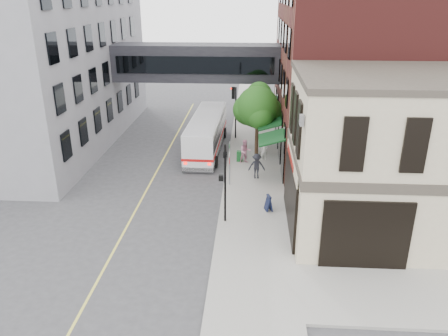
# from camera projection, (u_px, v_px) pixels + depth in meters

# --- Properties ---
(ground) EXTENTS (120.00, 120.00, 0.00)m
(ground) POSITION_uv_depth(u_px,v_px,m) (215.00, 242.00, 22.65)
(ground) COLOR #38383A
(ground) RESTS_ON ground
(sidewalk_main) EXTENTS (4.00, 60.00, 0.15)m
(sidewalk_main) POSITION_uv_depth(u_px,v_px,m) (254.00, 151.00, 35.47)
(sidewalk_main) COLOR gray
(sidewalk_main) RESTS_ON ground
(corner_building) EXTENTS (10.19, 8.12, 8.45)m
(corner_building) POSITION_uv_depth(u_px,v_px,m) (392.00, 156.00, 22.41)
(corner_building) COLOR #B8AB8C
(corner_building) RESTS_ON ground
(brick_building) EXTENTS (13.76, 18.00, 14.00)m
(brick_building) POSITION_uv_depth(u_px,v_px,m) (360.00, 63.00, 33.34)
(brick_building) COLOR #541C1A
(brick_building) RESTS_ON ground
(opposite_building) EXTENTS (14.00, 24.00, 14.00)m
(opposite_building) POSITION_uv_depth(u_px,v_px,m) (24.00, 58.00, 35.84)
(opposite_building) COLOR slate
(opposite_building) RESTS_ON ground
(skyway_bridge) EXTENTS (14.00, 3.18, 3.00)m
(skyway_bridge) POSITION_uv_depth(u_px,v_px,m) (197.00, 62.00, 37.06)
(skyway_bridge) COLOR black
(skyway_bridge) RESTS_ON ground
(traffic_signal_near) EXTENTS (0.44, 0.22, 4.60)m
(traffic_signal_near) POSITION_uv_depth(u_px,v_px,m) (225.00, 174.00, 23.37)
(traffic_signal_near) COLOR black
(traffic_signal_near) RESTS_ON sidewalk_main
(traffic_signal_far) EXTENTS (0.53, 0.28, 4.50)m
(traffic_signal_far) POSITION_uv_depth(u_px,v_px,m) (234.00, 102.00, 37.13)
(traffic_signal_far) COLOR black
(traffic_signal_far) RESTS_ON sidewalk_main
(street_sign_pole) EXTENTS (0.08, 0.75, 3.00)m
(street_sign_pole) POSITION_uv_depth(u_px,v_px,m) (230.00, 159.00, 28.39)
(street_sign_pole) COLOR gray
(street_sign_pole) RESTS_ON sidewalk_main
(street_tree) EXTENTS (3.80, 3.20, 5.60)m
(street_tree) POSITION_uv_depth(u_px,v_px,m) (257.00, 107.00, 33.30)
(street_tree) COLOR #382619
(street_tree) RESTS_ON sidewalk_main
(lane_marking) EXTENTS (0.12, 40.00, 0.01)m
(lane_marking) POSITION_uv_depth(u_px,v_px,m) (159.00, 168.00, 32.20)
(lane_marking) COLOR #D8CC4C
(lane_marking) RESTS_ON ground
(bus) EXTENTS (2.75, 10.44, 2.79)m
(bus) POSITION_uv_depth(u_px,v_px,m) (207.00, 132.00, 35.25)
(bus) COLOR silver
(bus) RESTS_ON ground
(pedestrian_a) EXTENTS (0.63, 0.50, 1.51)m
(pedestrian_a) POSITION_uv_depth(u_px,v_px,m) (264.00, 150.00, 33.08)
(pedestrian_a) COLOR silver
(pedestrian_a) RESTS_ON sidewalk_main
(pedestrian_b) EXTENTS (1.04, 0.93, 1.79)m
(pedestrian_b) POSITION_uv_depth(u_px,v_px,m) (245.00, 151.00, 32.44)
(pedestrian_b) COLOR pink
(pedestrian_b) RESTS_ON sidewalk_main
(pedestrian_c) EXTENTS (1.18, 0.73, 1.76)m
(pedestrian_c) POSITION_uv_depth(u_px,v_px,m) (257.00, 166.00, 29.73)
(pedestrian_c) COLOR black
(pedestrian_c) RESTS_ON sidewalk_main
(newspaper_box) EXTENTS (0.44, 0.40, 0.80)m
(newspaper_box) POSITION_uv_depth(u_px,v_px,m) (240.00, 156.00, 32.91)
(newspaper_box) COLOR #12501E
(newspaper_box) RESTS_ON sidewalk_main
(sandwich_board) EXTENTS (0.49, 0.62, 0.96)m
(sandwich_board) POSITION_uv_depth(u_px,v_px,m) (269.00, 203.00, 25.41)
(sandwich_board) COLOR black
(sandwich_board) RESTS_ON sidewalk_main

